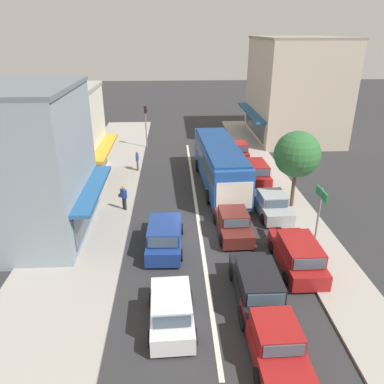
# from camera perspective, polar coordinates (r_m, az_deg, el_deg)

# --- Properties ---
(ground_plane) EXTENTS (140.00, 140.00, 0.00)m
(ground_plane) POSITION_cam_1_polar(r_m,az_deg,el_deg) (21.83, 1.27, -6.32)
(ground_plane) COLOR #2D2D30
(lane_centre_line) EXTENTS (0.20, 28.00, 0.01)m
(lane_centre_line) POSITION_cam_1_polar(r_m,az_deg,el_deg) (25.37, 0.60, -1.81)
(lane_centre_line) COLOR silver
(lane_centre_line) RESTS_ON ground
(sidewalk_left) EXTENTS (5.20, 44.00, 0.14)m
(sidewalk_left) POSITION_cam_1_polar(r_m,az_deg,el_deg) (27.63, -13.89, -0.18)
(sidewalk_left) COLOR #A39E96
(sidewalk_left) RESTS_ON ground
(kerb_right) EXTENTS (2.80, 44.00, 0.12)m
(kerb_right) POSITION_cam_1_polar(r_m,az_deg,el_deg) (28.19, 13.02, 0.37)
(kerb_right) COLOR #A39E96
(kerb_right) RESTS_ON ground
(shopfront_corner_near) EXTENTS (8.50, 7.56, 8.37)m
(shopfront_corner_near) POSITION_cam_1_polar(r_m,az_deg,el_deg) (22.35, -25.84, 3.70)
(shopfront_corner_near) COLOR #84939E
(shopfront_corner_near) RESTS_ON ground
(shopfront_mid_block) EXTENTS (7.28, 7.80, 7.09)m
(shopfront_mid_block) POSITION_cam_1_polar(r_m,az_deg,el_deg) (29.69, -20.17, 7.83)
(shopfront_mid_block) COLOR silver
(shopfront_mid_block) RESTS_ON ground
(building_right_far) EXTENTS (9.20, 11.34, 10.19)m
(building_right_far) POSITION_cam_1_polar(r_m,az_deg,el_deg) (42.14, 15.43, 14.89)
(building_right_far) COLOR beige
(building_right_far) RESTS_ON ground
(city_bus) EXTENTS (3.11, 10.96, 3.23)m
(city_bus) POSITION_cam_1_polar(r_m,az_deg,el_deg) (27.73, 4.23, 4.58)
(city_bus) COLOR #1E4C99
(city_bus) RESTS_ON ground
(wagon_behind_bus_mid) EXTENTS (2.07, 4.56, 1.58)m
(wagon_behind_bus_mid) POSITION_cam_1_polar(r_m,az_deg,el_deg) (20.21, -4.20, -6.60)
(wagon_behind_bus_mid) COLOR navy
(wagon_behind_bus_mid) RESTS_ON ground
(sedan_adjacent_lane_trail) EXTENTS (1.95, 4.23, 1.47)m
(sedan_adjacent_lane_trail) POSITION_cam_1_polar(r_m,az_deg,el_deg) (14.73, 12.43, -21.10)
(sedan_adjacent_lane_trail) COLOR maroon
(sedan_adjacent_lane_trail) RESTS_ON ground
(hatchback_queue_gap_filler) EXTENTS (1.90, 3.75, 1.54)m
(hatchback_queue_gap_filler) POSITION_cam_1_polar(r_m,az_deg,el_deg) (15.49, -3.15, -17.56)
(hatchback_queue_gap_filler) COLOR silver
(hatchback_queue_gap_filler) RESTS_ON ground
(wagon_behind_bus_near) EXTENTS (1.96, 4.51, 1.58)m
(wagon_behind_bus_near) POSITION_cam_1_polar(r_m,az_deg,el_deg) (16.86, 9.88, -13.81)
(wagon_behind_bus_near) COLOR black
(wagon_behind_bus_near) RESTS_ON ground
(sedan_queue_far_back) EXTENTS (1.97, 4.24, 1.47)m
(sedan_queue_far_back) POSITION_cam_1_polar(r_m,az_deg,el_deg) (21.67, 6.25, -4.72)
(sedan_queue_far_back) COLOR #561E19
(sedan_queue_far_back) RESTS_ON ground
(parked_wagon_kerb_front) EXTENTS (1.96, 4.51, 1.58)m
(parked_wagon_kerb_front) POSITION_cam_1_polar(r_m,az_deg,el_deg) (19.30, 15.79, -9.13)
(parked_wagon_kerb_front) COLOR maroon
(parked_wagon_kerb_front) RESTS_ON ground
(parked_sedan_kerb_second) EXTENTS (2.02, 4.26, 1.47)m
(parked_sedan_kerb_second) POSITION_cam_1_polar(r_m,az_deg,el_deg) (24.31, 12.01, -1.84)
(parked_sedan_kerb_second) COLOR #9EA3A8
(parked_sedan_kerb_second) RESTS_ON ground
(parked_wagon_kerb_third) EXTENTS (2.05, 4.56, 1.58)m
(parked_wagon_kerb_third) POSITION_cam_1_polar(r_m,az_deg,el_deg) (29.37, 9.44, 3.07)
(parked_wagon_kerb_third) COLOR maroon
(parked_wagon_kerb_third) RESTS_ON ground
(parked_hatchback_kerb_rear) EXTENTS (1.92, 3.75, 1.54)m
(parked_hatchback_kerb_rear) POSITION_cam_1_polar(r_m,az_deg,el_deg) (34.47, 7.00, 6.25)
(parked_hatchback_kerb_rear) COLOR maroon
(parked_hatchback_kerb_rear) RESTS_ON ground
(traffic_light_downstreet) EXTENTS (0.33, 0.24, 4.20)m
(traffic_light_downstreet) POSITION_cam_1_polar(r_m,az_deg,el_deg) (36.96, -7.07, 10.88)
(traffic_light_downstreet) COLOR gray
(traffic_light_downstreet) RESTS_ON ground
(directional_road_sign) EXTENTS (0.10, 1.40, 3.60)m
(directional_road_sign) POSITION_cam_1_polar(r_m,az_deg,el_deg) (20.09, 18.93, -1.90)
(directional_road_sign) COLOR gray
(directional_road_sign) RESTS_ON ground
(street_tree_right) EXTENTS (2.91, 2.91, 5.15)m
(street_tree_right) POSITION_cam_1_polar(r_m,az_deg,el_deg) (24.43, 15.73, 5.53)
(street_tree_right) COLOR brown
(street_tree_right) RESTS_ON ground
(pedestrian_with_handbag_near) EXTENTS (0.61, 0.49, 1.63)m
(pedestrian_with_handbag_near) POSITION_cam_1_polar(r_m,az_deg,el_deg) (24.31, -10.37, -0.64)
(pedestrian_with_handbag_near) COLOR #333338
(pedestrian_with_handbag_near) RESTS_ON sidewalk_left
(pedestrian_browsing_midblock) EXTENTS (0.26, 0.65, 1.63)m
(pedestrian_browsing_midblock) POSITION_cam_1_polar(r_m,az_deg,el_deg) (31.08, -8.34, 4.93)
(pedestrian_browsing_midblock) COLOR #4C4742
(pedestrian_browsing_midblock) RESTS_ON sidewalk_left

